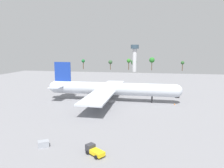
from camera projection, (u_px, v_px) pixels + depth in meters
name	position (u px, v px, depth m)	size (l,w,h in m)	color
ground_plane	(112.00, 101.00, 107.03)	(267.82, 267.82, 0.00)	gray
cargo_airplane	(111.00, 89.00, 106.11)	(66.95, 61.82, 19.23)	silver
catering_truck	(94.00, 150.00, 52.26)	(5.54, 4.77, 2.26)	#333338
maintenance_van	(176.00, 95.00, 115.44)	(3.30, 4.07, 2.25)	#232328
fuel_truck	(103.00, 85.00, 148.76)	(2.70, 5.19, 2.15)	silver
cargo_container_fore	(43.00, 144.00, 56.62)	(3.34, 3.07, 1.63)	#999EA8
safety_cone_nose	(175.00, 104.00, 99.82)	(0.55, 0.55, 0.78)	orange
control_tower	(135.00, 55.00, 244.91)	(9.22, 9.22, 30.85)	silver
tree_line_backdrop	(134.00, 62.00, 267.31)	(129.05, 7.42, 16.04)	#51381E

